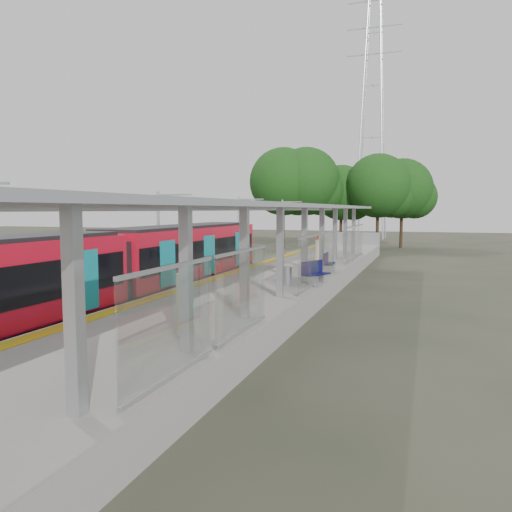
{
  "coord_description": "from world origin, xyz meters",
  "views": [
    {
      "loc": [
        7.46,
        -4.63,
        4.42
      ],
      "look_at": [
        0.01,
        16.86,
        2.3
      ],
      "focal_mm": 35.0,
      "sensor_mm": 36.0,
      "label": 1
    }
  ],
  "objects_px": {
    "info_pillar_near": "(184,303)",
    "info_pillar_far": "(318,251)",
    "train": "(102,271)",
    "litter_bin": "(287,276)",
    "bench_mid": "(315,272)",
    "bench_far": "(328,262)"
  },
  "relations": [
    {
      "from": "bench_mid",
      "to": "info_pillar_far",
      "type": "xyz_separation_m",
      "value": [
        -1.94,
        9.86,
        0.17
      ]
    },
    {
      "from": "info_pillar_far",
      "to": "train",
      "type": "bearing_deg",
      "value": -120.9
    },
    {
      "from": "train",
      "to": "litter_bin",
      "type": "bearing_deg",
      "value": 43.0
    },
    {
      "from": "bench_far",
      "to": "info_pillar_far",
      "type": "distance_m",
      "value": 5.23
    },
    {
      "from": "bench_mid",
      "to": "bench_far",
      "type": "bearing_deg",
      "value": 115.76
    },
    {
      "from": "train",
      "to": "litter_bin",
      "type": "height_order",
      "value": "train"
    },
    {
      "from": "info_pillar_far",
      "to": "litter_bin",
      "type": "bearing_deg",
      "value": -98.57
    },
    {
      "from": "train",
      "to": "litter_bin",
      "type": "relative_size",
      "value": 33.1
    },
    {
      "from": "bench_far",
      "to": "info_pillar_far",
      "type": "xyz_separation_m",
      "value": [
        -1.6,
        4.97,
        0.19
      ]
    },
    {
      "from": "info_pillar_near",
      "to": "train",
      "type": "bearing_deg",
      "value": 161.5
    },
    {
      "from": "train",
      "to": "litter_bin",
      "type": "distance_m",
      "value": 8.15
    },
    {
      "from": "train",
      "to": "bench_far",
      "type": "height_order",
      "value": "train"
    },
    {
      "from": "train",
      "to": "info_pillar_far",
      "type": "distance_m",
      "value": 16.68
    },
    {
      "from": "bench_far",
      "to": "info_pillar_near",
      "type": "bearing_deg",
      "value": -97.24
    },
    {
      "from": "train",
      "to": "bench_far",
      "type": "bearing_deg",
      "value": 58.1
    },
    {
      "from": "train",
      "to": "bench_far",
      "type": "relative_size",
      "value": 17.7
    },
    {
      "from": "info_pillar_near",
      "to": "info_pillar_far",
      "type": "xyz_separation_m",
      "value": [
        -0.51,
        19.93,
        -0.12
      ]
    },
    {
      "from": "info_pillar_near",
      "to": "info_pillar_far",
      "type": "height_order",
      "value": "info_pillar_near"
    },
    {
      "from": "info_pillar_near",
      "to": "bench_mid",
      "type": "bearing_deg",
      "value": 99.12
    },
    {
      "from": "train",
      "to": "bench_mid",
      "type": "height_order",
      "value": "train"
    },
    {
      "from": "bench_mid",
      "to": "litter_bin",
      "type": "bearing_deg",
      "value": -136.9
    },
    {
      "from": "info_pillar_far",
      "to": "info_pillar_near",
      "type": "bearing_deg",
      "value": -101.37
    }
  ]
}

